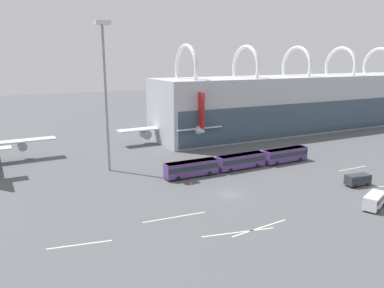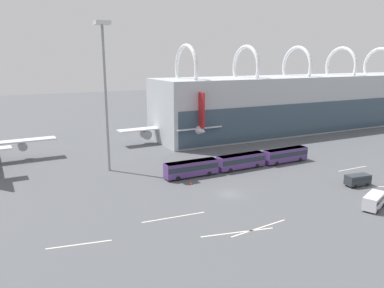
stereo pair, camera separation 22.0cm
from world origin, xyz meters
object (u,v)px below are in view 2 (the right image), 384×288
object	(u,v)px
shuttle_bus_2	(285,154)
traffic_cone_0	(191,183)
shuttle_bus_1	(241,160)
airliner_at_gate_far	(176,122)
service_van_crossing	(374,200)
shuttle_bus_0	(191,168)
service_van_foreground	(358,179)
floodlight_mast	(104,67)

from	to	relation	value
shuttle_bus_2	traffic_cone_0	size ratio (longest dim) A/B	16.52
shuttle_bus_1	traffic_cone_0	xyz separation A→B (m)	(-14.61, -4.40, -1.62)
shuttle_bus_2	shuttle_bus_1	bearing A→B (deg)	177.59
airliner_at_gate_far	traffic_cone_0	bearing A→B (deg)	157.60
shuttle_bus_2	service_van_crossing	distance (m)	28.73
shuttle_bus_0	service_van_foreground	size ratio (longest dim) A/B	2.29
shuttle_bus_2	floodlight_mast	distance (m)	45.37
airliner_at_gate_far	service_van_crossing	distance (m)	63.44
floodlight_mast	shuttle_bus_1	bearing A→B (deg)	-24.56
airliner_at_gate_far	shuttle_bus_1	xyz separation A→B (m)	(0.06, -34.52, -3.26)
traffic_cone_0	service_van_foreground	bearing A→B (deg)	-27.99
airliner_at_gate_far	shuttle_bus_2	bearing A→B (deg)	-162.27
shuttle_bus_1	floodlight_mast	bearing A→B (deg)	153.67
service_van_foreground	floodlight_mast	distance (m)	55.13
airliner_at_gate_far	shuttle_bus_0	xyz separation A→B (m)	(-12.28, -34.61, -3.26)
shuttle_bus_0	shuttle_bus_1	bearing A→B (deg)	0.31
shuttle_bus_1	service_van_foreground	xyz separation A→B (m)	(13.75, -19.47, -0.66)
traffic_cone_0	shuttle_bus_2	bearing A→B (deg)	8.75
airliner_at_gate_far	service_van_crossing	xyz separation A→B (m)	(6.85, -62.96, -3.80)
shuttle_bus_2	floodlight_mast	xyz separation A→B (m)	(-38.66, 12.28, 20.32)
traffic_cone_0	service_van_crossing	bearing A→B (deg)	-48.32
shuttle_bus_1	service_van_crossing	size ratio (longest dim) A/B	1.96
shuttle_bus_0	airliner_at_gate_far	bearing A→B (deg)	70.32
shuttle_bus_1	service_van_crossing	bearing A→B (deg)	-78.33
shuttle_bus_2	service_van_foreground	bearing A→B (deg)	-87.03
shuttle_bus_0	shuttle_bus_2	world-z (taller)	same
traffic_cone_0	shuttle_bus_1	bearing A→B (deg)	16.76
shuttle_bus_1	traffic_cone_0	bearing A→B (deg)	-165.01
shuttle_bus_1	shuttle_bus_2	world-z (taller)	same
shuttle_bus_0	floodlight_mast	size ratio (longest dim) A/B	0.37
shuttle_bus_0	traffic_cone_0	bearing A→B (deg)	-118.03
service_van_foreground	shuttle_bus_1	bearing A→B (deg)	-47.77
shuttle_bus_2	traffic_cone_0	distance (m)	27.31
shuttle_bus_0	shuttle_bus_1	world-z (taller)	same
service_van_foreground	service_van_crossing	world-z (taller)	service_van_crossing
shuttle_bus_0	service_van_crossing	size ratio (longest dim) A/B	1.95
service_van_foreground	traffic_cone_0	distance (m)	32.13
shuttle_bus_2	floodlight_mast	bearing A→B (deg)	161.13
shuttle_bus_0	service_van_crossing	distance (m)	34.20
airliner_at_gate_far	shuttle_bus_0	world-z (taller)	airliner_at_gate_far
shuttle_bus_0	shuttle_bus_1	xyz separation A→B (m)	(12.34, 0.10, 0.00)
shuttle_bus_0	shuttle_bus_2	distance (m)	24.67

